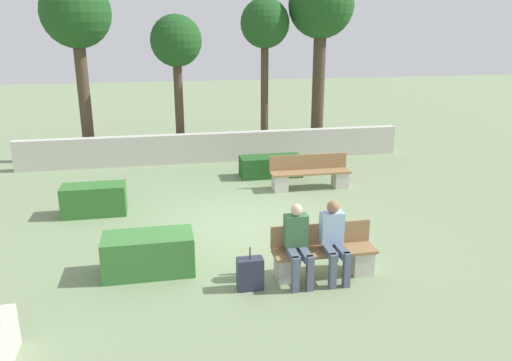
# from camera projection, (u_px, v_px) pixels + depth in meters

# --- Properties ---
(ground_plane) EXTENTS (60.00, 60.00, 0.00)m
(ground_plane) POSITION_uv_depth(u_px,v_px,m) (248.00, 229.00, 10.57)
(ground_plane) COLOR gray
(perimeter_wall) EXTENTS (11.94, 0.30, 0.91)m
(perimeter_wall) POSITION_uv_depth(u_px,v_px,m) (216.00, 147.00, 15.70)
(perimeter_wall) COLOR beige
(perimeter_wall) RESTS_ON ground_plane
(bench_front) EXTENTS (1.78, 0.49, 0.87)m
(bench_front) POSITION_uv_depth(u_px,v_px,m) (324.00, 257.00, 8.53)
(bench_front) COLOR #937047
(bench_front) RESTS_ON ground_plane
(bench_left_side) EXTENTS (2.10, 0.49, 0.87)m
(bench_left_side) POSITION_uv_depth(u_px,v_px,m) (310.00, 176.00, 13.09)
(bench_left_side) COLOR #937047
(bench_left_side) RESTS_ON ground_plane
(person_seated_man) EXTENTS (0.38, 0.63, 1.34)m
(person_seated_man) POSITION_uv_depth(u_px,v_px,m) (298.00, 241.00, 8.18)
(person_seated_man) COLOR #515B70
(person_seated_man) RESTS_ON ground_plane
(person_seated_woman) EXTENTS (0.38, 0.63, 1.35)m
(person_seated_woman) POSITION_uv_depth(u_px,v_px,m) (334.00, 237.00, 8.30)
(person_seated_woman) COLOR #515B70
(person_seated_woman) RESTS_ON ground_plane
(hedge_block_near_left) EXTENTS (1.54, 0.75, 0.70)m
(hedge_block_near_left) POSITION_uv_depth(u_px,v_px,m) (149.00, 254.00, 8.60)
(hedge_block_near_left) COLOR #3D7A38
(hedge_block_near_left) RESTS_ON ground_plane
(hedge_block_near_right) EXTENTS (1.74, 0.70, 0.58)m
(hedge_block_near_right) POSITION_uv_depth(u_px,v_px,m) (271.00, 166.00, 14.18)
(hedge_block_near_right) COLOR #235623
(hedge_block_near_right) RESTS_ON ground_plane
(hedge_block_mid_left) EXTENTS (1.40, 0.64, 0.69)m
(hedge_block_mid_left) POSITION_uv_depth(u_px,v_px,m) (94.00, 200.00, 11.28)
(hedge_block_mid_left) COLOR #33702D
(hedge_block_mid_left) RESTS_ON ground_plane
(suitcase) EXTENTS (0.42, 0.23, 0.74)m
(suitcase) POSITION_uv_depth(u_px,v_px,m) (250.00, 274.00, 8.08)
(suitcase) COLOR #282D42
(suitcase) RESTS_ON ground_plane
(tree_leftmost) EXTENTS (2.06, 2.06, 5.51)m
(tree_leftmost) POSITION_uv_depth(u_px,v_px,m) (76.00, 18.00, 14.65)
(tree_leftmost) COLOR #473828
(tree_leftmost) RESTS_ON ground_plane
(tree_center_left) EXTENTS (1.58, 1.58, 4.47)m
(tree_center_left) POSITION_uv_depth(u_px,v_px,m) (176.00, 45.00, 15.33)
(tree_center_left) COLOR #473828
(tree_center_left) RESTS_ON ground_plane
(tree_center_right) EXTENTS (1.57, 1.57, 4.98)m
(tree_center_right) POSITION_uv_depth(u_px,v_px,m) (265.00, 27.00, 15.85)
(tree_center_right) COLOR #473828
(tree_center_right) RESTS_ON ground_plane
(tree_rightmost) EXTENTS (2.11, 2.11, 5.81)m
(tree_rightmost) POSITION_uv_depth(u_px,v_px,m) (321.00, 11.00, 15.95)
(tree_rightmost) COLOR #473828
(tree_rightmost) RESTS_ON ground_plane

